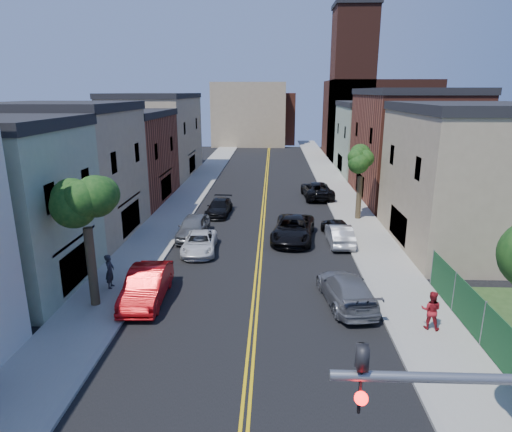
# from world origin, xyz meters

# --- Properties ---
(sidewalk_left) EXTENTS (3.20, 100.00, 0.15)m
(sidewalk_left) POSITION_xyz_m (-7.90, 40.00, 0.07)
(sidewalk_left) COLOR gray
(sidewalk_left) RESTS_ON ground
(sidewalk_right) EXTENTS (3.20, 100.00, 0.15)m
(sidewalk_right) POSITION_xyz_m (7.90, 40.00, 0.07)
(sidewalk_right) COLOR gray
(sidewalk_right) RESTS_ON ground
(curb_left) EXTENTS (0.30, 100.00, 0.15)m
(curb_left) POSITION_xyz_m (-6.15, 40.00, 0.07)
(curb_left) COLOR gray
(curb_left) RESTS_ON ground
(curb_right) EXTENTS (0.30, 100.00, 0.15)m
(curb_right) POSITION_xyz_m (6.15, 40.00, 0.07)
(curb_right) COLOR gray
(curb_right) RESTS_ON ground
(bldg_left_tan_near) EXTENTS (9.00, 10.00, 9.00)m
(bldg_left_tan_near) POSITION_xyz_m (-14.00, 25.00, 4.50)
(bldg_left_tan_near) COLOR #998466
(bldg_left_tan_near) RESTS_ON ground
(bldg_left_brick) EXTENTS (9.00, 12.00, 8.00)m
(bldg_left_brick) POSITION_xyz_m (-14.00, 36.00, 4.00)
(bldg_left_brick) COLOR brown
(bldg_left_brick) RESTS_ON ground
(bldg_left_tan_far) EXTENTS (9.00, 16.00, 9.50)m
(bldg_left_tan_far) POSITION_xyz_m (-14.00, 50.00, 4.75)
(bldg_left_tan_far) COLOR #998466
(bldg_left_tan_far) RESTS_ON ground
(bldg_right_tan) EXTENTS (9.00, 12.00, 9.00)m
(bldg_right_tan) POSITION_xyz_m (14.00, 24.00, 4.50)
(bldg_right_tan) COLOR #998466
(bldg_right_tan) RESTS_ON ground
(bldg_right_brick) EXTENTS (9.00, 14.00, 10.00)m
(bldg_right_brick) POSITION_xyz_m (14.00, 38.00, 5.00)
(bldg_right_brick) COLOR brown
(bldg_right_brick) RESTS_ON ground
(bldg_right_palegrn) EXTENTS (9.00, 12.00, 8.50)m
(bldg_right_palegrn) POSITION_xyz_m (14.00, 52.00, 4.25)
(bldg_right_palegrn) COLOR gray
(bldg_right_palegrn) RESTS_ON ground
(church) EXTENTS (16.20, 14.20, 22.60)m
(church) POSITION_xyz_m (16.33, 67.07, 7.24)
(church) COLOR #4C2319
(church) RESTS_ON ground
(backdrop_left) EXTENTS (14.00, 8.00, 12.00)m
(backdrop_left) POSITION_xyz_m (-4.00, 82.00, 6.00)
(backdrop_left) COLOR #998466
(backdrop_left) RESTS_ON ground
(backdrop_center) EXTENTS (10.00, 8.00, 10.00)m
(backdrop_center) POSITION_xyz_m (0.00, 86.00, 5.00)
(backdrop_center) COLOR brown
(backdrop_center) RESTS_ON ground
(fence_right) EXTENTS (0.04, 15.00, 1.90)m
(fence_right) POSITION_xyz_m (9.50, 9.50, 1.10)
(fence_right) COLOR #143F1E
(fence_right) RESTS_ON sidewalk_right
(tree_left_mid) EXTENTS (5.20, 5.20, 9.29)m
(tree_left_mid) POSITION_xyz_m (-7.88, 14.01, 6.58)
(tree_left_mid) COLOR #36281B
(tree_left_mid) RESTS_ON sidewalk_left
(tree_right_far) EXTENTS (4.40, 4.40, 8.03)m
(tree_right_far) POSITION_xyz_m (7.92, 30.01, 5.76)
(tree_right_far) COLOR #36281B
(tree_right_far) RESTS_ON sidewalk_right
(red_sedan) EXTENTS (1.97, 5.19, 1.69)m
(red_sedan) POSITION_xyz_m (-5.50, 14.73, 0.84)
(red_sedan) COLOR red
(red_sedan) RESTS_ON ground
(white_pickup) EXTENTS (2.43, 4.75, 1.28)m
(white_pickup) POSITION_xyz_m (-4.00, 21.89, 0.64)
(white_pickup) COLOR silver
(white_pickup) RESTS_ON ground
(grey_car_left) EXTENTS (2.07, 4.88, 1.65)m
(grey_car_left) POSITION_xyz_m (-4.91, 24.78, 0.82)
(grey_car_left) COLOR #56595E
(grey_car_left) RESTS_ON ground
(black_car_left) EXTENTS (2.15, 4.71, 1.34)m
(black_car_left) POSITION_xyz_m (-3.80, 31.08, 0.67)
(black_car_left) COLOR black
(black_car_left) RESTS_ON ground
(grey_car_right) EXTENTS (2.84, 5.50, 1.53)m
(grey_car_right) POSITION_xyz_m (4.56, 14.83, 0.76)
(grey_car_right) COLOR slate
(grey_car_right) RESTS_ON ground
(black_car_right) EXTENTS (2.09, 4.25, 1.39)m
(black_car_right) POSITION_xyz_m (5.50, 25.46, 0.70)
(black_car_right) COLOR black
(black_car_right) RESTS_ON ground
(silver_car_right) EXTENTS (1.61, 4.39, 1.44)m
(silver_car_right) POSITION_xyz_m (5.50, 23.82, 0.72)
(silver_car_right) COLOR #B7B9BF
(silver_car_right) RESTS_ON ground
(dark_car_right_far) EXTENTS (3.12, 6.08, 1.64)m
(dark_car_right_far) POSITION_xyz_m (5.23, 37.72, 0.82)
(dark_car_right_far) COLOR black
(dark_car_right_far) RESTS_ON ground
(black_suv_lane) EXTENTS (3.55, 6.30, 1.66)m
(black_suv_lane) POSITION_xyz_m (2.32, 24.61, 0.83)
(black_suv_lane) COLOR black
(black_suv_lane) RESTS_ON ground
(pedestrian_left) EXTENTS (0.48, 0.70, 1.86)m
(pedestrian_left) POSITION_xyz_m (-7.82, 15.93, 1.08)
(pedestrian_left) COLOR #282830
(pedestrian_left) RESTS_ON sidewalk_left
(pedestrian_right) EXTENTS (1.04, 0.93, 1.77)m
(pedestrian_right) POSITION_xyz_m (7.85, 12.30, 1.04)
(pedestrian_right) COLOR maroon
(pedestrian_right) RESTS_ON sidewalk_right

